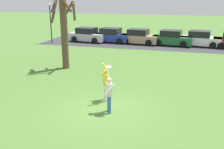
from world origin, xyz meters
name	(u,v)px	position (x,y,z in m)	size (l,w,h in m)	color
ground_plane	(105,110)	(0.00, 0.00, 0.00)	(120.00, 120.00, 0.00)	#4C7533
person_catcher	(109,92)	(0.26, -0.12, 0.98)	(0.49, 0.59, 2.08)	#3366B7
person_defender	(106,82)	(-0.28, 1.16, 0.98)	(0.58, 0.65, 2.04)	silver
frisbee_disc	(108,67)	(0.17, 0.09, 2.09)	(0.27, 0.27, 0.02)	white
parked_car_silver	(88,35)	(-7.07, 17.11, 0.73)	(4.30, 2.45, 1.59)	#BCBCC1
parked_car_blue	(112,36)	(-4.35, 17.47, 0.73)	(4.30, 2.45, 1.59)	#233893
parked_car_tan	(139,37)	(-1.20, 17.30, 0.73)	(4.30, 2.45, 1.59)	tan
parked_car_green	(172,38)	(2.29, 17.31, 0.73)	(4.30, 2.45, 1.59)	#1E6633
parked_car_white	(200,39)	(5.16, 17.58, 0.73)	(4.30, 2.45, 1.59)	white
parking_strip	(154,44)	(0.49, 17.29, 0.00)	(24.55, 6.40, 0.01)	#38383D
bare_tree_tall	(64,25)	(-4.79, 6.24, 3.14)	(1.75, 1.81, 5.82)	brown
lamppost_by_lot	(50,19)	(-10.64, 15.29, 2.59)	(0.28, 0.28, 4.26)	#2D2D33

